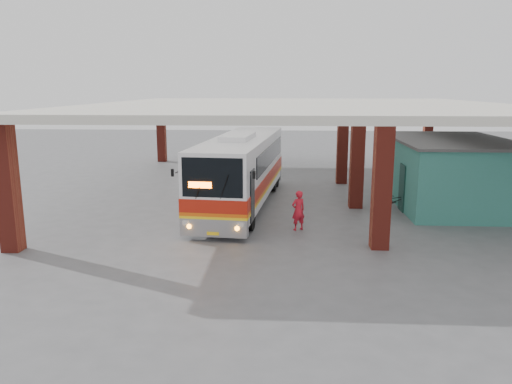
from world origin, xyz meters
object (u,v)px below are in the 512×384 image
object	(u,v)px
motorcycle	(395,200)
red_chair	(392,191)
pedestrian	(298,210)
coach_bus	(242,170)

from	to	relation	value
motorcycle	red_chair	world-z (taller)	motorcycle
motorcycle	pedestrian	size ratio (longest dim) A/B	1.13
coach_bus	pedestrian	size ratio (longest dim) A/B	7.66
coach_bus	motorcycle	xyz separation A→B (m)	(6.97, -0.59, -1.24)
coach_bus	motorcycle	size ratio (longest dim) A/B	6.76
coach_bus	pedestrian	world-z (taller)	coach_bus
coach_bus	red_chair	world-z (taller)	coach_bus
motorcycle	coach_bus	bearing A→B (deg)	106.04
coach_bus	red_chair	bearing A→B (deg)	20.29
coach_bus	motorcycle	world-z (taller)	coach_bus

